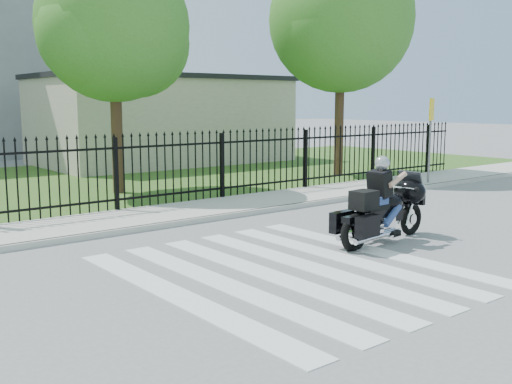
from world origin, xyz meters
TOP-DOWN VIEW (x-y plane):
  - ground at (0.00, 0.00)m, footprint 120.00×120.00m
  - crosswalk at (0.00, 0.00)m, footprint 5.00×5.50m
  - sidewalk at (0.00, 5.00)m, footprint 40.00×2.00m
  - curb at (0.00, 4.00)m, footprint 40.00×0.12m
  - grass_strip at (0.00, 12.00)m, footprint 40.00×12.00m
  - iron_fence at (0.00, 6.00)m, footprint 26.00×0.04m
  - tree_mid at (1.50, 9.00)m, footprint 4.20×4.20m
  - tree_right at (9.50, 8.00)m, footprint 5.00×5.00m
  - building_low at (7.00, 16.00)m, footprint 10.00×6.00m
  - building_low_roof at (7.00, 16.00)m, footprint 10.20×6.20m
  - motorcycle_rider at (2.61, 0.34)m, footprint 2.51×0.91m
  - traffic_sign at (9.62, 4.29)m, footprint 0.53×0.27m

SIDE VIEW (x-z plane):
  - ground at x=0.00m, z-range 0.00..0.00m
  - crosswalk at x=0.00m, z-range 0.00..0.01m
  - grass_strip at x=0.00m, z-range 0.00..0.02m
  - sidewalk at x=0.00m, z-range 0.00..0.12m
  - curb at x=0.00m, z-range 0.00..0.12m
  - motorcycle_rider at x=2.61m, z-range -0.15..1.51m
  - iron_fence at x=0.00m, z-range 0.00..1.80m
  - building_low at x=7.00m, z-range 0.00..3.50m
  - traffic_sign at x=9.62m, z-range 0.67..3.26m
  - building_low_roof at x=7.00m, z-range 3.50..3.70m
  - tree_mid at x=1.50m, z-range 1.28..8.06m
  - tree_right at x=9.50m, z-range 1.44..9.34m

